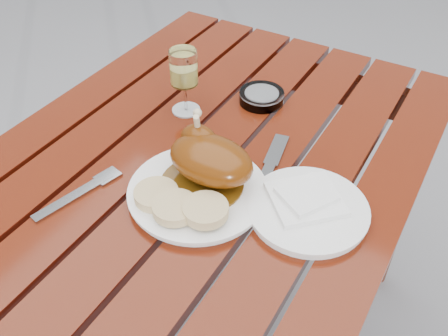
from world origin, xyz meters
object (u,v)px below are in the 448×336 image
at_px(dinner_plate, 198,192).
at_px(wine_glass, 184,82).
at_px(ashtray, 262,97).
at_px(side_plate, 308,210).
at_px(table, 198,283).

height_order(dinner_plate, wine_glass, wine_glass).
bearing_deg(ashtray, wine_glass, -137.86).
distance_m(side_plate, ashtray, 0.36).
distance_m(dinner_plate, wine_glass, 0.28).
relative_size(table, dinner_plate, 4.72).
xyz_separation_m(table, side_plate, (0.24, -0.00, 0.38)).
bearing_deg(table, ashtray, 86.99).
bearing_deg(ashtray, table, -93.01).
xyz_separation_m(table, ashtray, (0.01, 0.27, 0.39)).
distance_m(wine_glass, ashtray, 0.18).
relative_size(table, side_plate, 5.64).
height_order(wine_glass, ashtray, wine_glass).
bearing_deg(table, dinner_plate, -47.69).
distance_m(table, ashtray, 0.47).
bearing_deg(ashtray, side_plate, -49.86).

